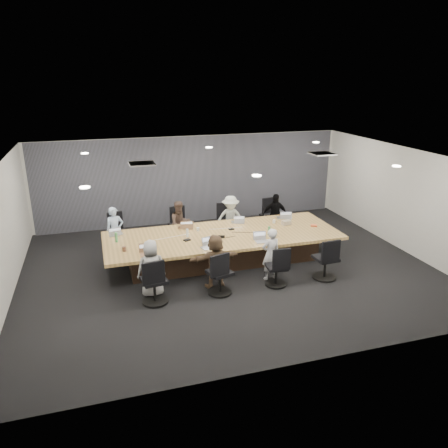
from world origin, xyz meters
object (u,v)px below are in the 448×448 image
object	(u,v)px
person_3	(275,215)
canvas_bag	(286,223)
conference_table	(223,246)
stapler	(222,237)
chair_1	(178,228)
chair_4	(154,284)
chair_5	(220,276)
bottle_green_left	(116,237)
chair_7	(325,262)
person_0	(115,231)
laptop_6	(262,242)
snack_packet	(314,226)
bottle_green_right	(269,231)
laptop_5	(209,248)
laptop_3	(282,218)
chair_2	(227,224)
person_5	(215,261)
chair_3	(270,218)
chair_6	(276,270)
bottle_clear	(187,233)
mug_brown	(124,249)
person_1	(180,224)
laptop_4	(148,254)
laptop_2	(237,222)
laptop_0	(116,234)
person_2	(231,219)
laptop_1	(184,227)
person_6	(271,254)
chair_0	(115,235)
person_4	(152,268)

from	to	relation	value
person_3	canvas_bag	bearing A→B (deg)	-88.84
conference_table	stapler	distance (m)	0.45
chair_1	chair_4	distance (m)	3.60
chair_5	bottle_green_left	bearing A→B (deg)	121.29
stapler	chair_7	bearing A→B (deg)	-17.66
person_0	laptop_6	bearing A→B (deg)	-41.53
canvas_bag	snack_packet	bearing A→B (deg)	-26.07
chair_1	bottle_green_right	distance (m)	2.91
laptop_5	stapler	bearing A→B (deg)	37.43
laptop_3	bottle_green_left	distance (m)	4.71
bottle_green_right	chair_2	bearing A→B (deg)	102.80
chair_2	person_5	size ratio (longest dim) A/B	0.62
chair_3	chair_6	world-z (taller)	chair_3
chair_2	chair_3	size ratio (longest dim) A/B	0.90
bottle_clear	mug_brown	distance (m)	1.68
person_1	laptop_4	distance (m)	2.45
chair_1	person_0	size ratio (longest dim) A/B	0.64
chair_5	laptop_2	distance (m)	2.80
laptop_0	person_2	xyz separation A→B (m)	(3.26, 0.55, -0.07)
chair_6	stapler	distance (m)	1.75
person_1	conference_table	bearing A→B (deg)	-68.98
laptop_1	bottle_green_left	distance (m)	1.90
chair_3	laptop_0	size ratio (longest dim) A/B	2.75
person_1	chair_5	bearing A→B (deg)	-96.09
person_3	chair_5	bearing A→B (deg)	-121.85
chair_1	bottle_green_right	world-z (taller)	bottle_green_right
chair_5	chair_6	world-z (taller)	chair_5
conference_table	person_6	world-z (taller)	person_6
chair_0	chair_4	bearing A→B (deg)	88.57
chair_2	person_6	distance (m)	3.06
chair_4	person_4	bearing A→B (deg)	81.79
chair_7	stapler	world-z (taller)	chair_7
person_4	person_6	world-z (taller)	person_4
chair_6	person_4	bearing A→B (deg)	177.55
laptop_1	laptop_6	bearing A→B (deg)	149.63
person_6	bottle_clear	world-z (taller)	person_6
laptop_6	laptop_1	bearing A→B (deg)	139.82
conference_table	chair_4	xyz separation A→B (m)	(-2.02, -1.70, 0.04)
chair_0	laptop_4	distance (m)	2.60
bottle_green_right	person_1	bearing A→B (deg)	138.16
laptop_1	chair_1	bearing A→B (deg)	-75.59
conference_table	person_6	distance (m)	1.57
laptop_4	canvas_bag	xyz separation A→B (m)	(3.89, 1.01, 0.05)
chair_0	person_1	distance (m)	1.84
chair_3	chair_5	world-z (taller)	chair_3
chair_0	bottle_clear	xyz separation A→B (m)	(1.71, -1.63, 0.45)
person_4	person_1	bearing A→B (deg)	-114.77
mug_brown	bottle_green_right	bearing A→B (deg)	0.41
chair_1	chair_4	size ratio (longest dim) A/B	0.94
laptop_0	person_2	world-z (taller)	person_2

